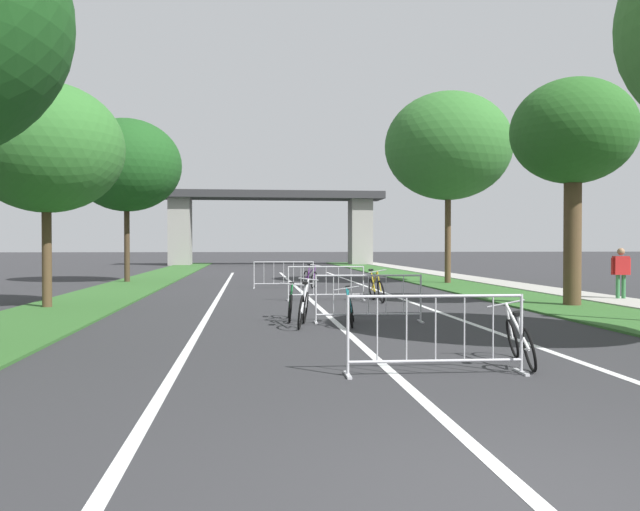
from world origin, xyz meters
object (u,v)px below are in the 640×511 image
at_px(bicycle_yellow_3, 376,289).
at_px(bicycle_green_4, 290,305).
at_px(tree_left_pine_near, 46,148).
at_px(bicycle_purple_1, 310,278).
at_px(tree_right_pine_far, 448,146).
at_px(bicycle_white_5, 520,341).
at_px(crowd_barrier_nearest, 436,335).
at_px(bicycle_silver_0, 303,308).
at_px(bicycle_teal_2, 350,309).
at_px(pedestrian_in_red_jacket, 621,269).
at_px(tree_right_maple_mid, 573,134).
at_px(crowd_barrier_fourth, 284,275).
at_px(crowd_barrier_second, 369,299).
at_px(tree_left_cypress_far, 127,165).
at_px(crowd_barrier_third, 326,283).

xyz_separation_m(bicycle_yellow_3, bicycle_green_4, (-2.86, -4.52, -0.02)).
distance_m(tree_left_pine_near, bicycle_purple_1, 11.63).
xyz_separation_m(tree_right_pine_far, bicycle_white_5, (-4.81, -18.58, -5.64)).
xyz_separation_m(crowd_barrier_nearest, bicycle_yellow_3, (1.35, 10.79, -0.15)).
height_order(crowd_barrier_nearest, bicycle_yellow_3, crowd_barrier_nearest).
xyz_separation_m(bicycle_silver_0, bicycle_white_5, (2.68, -4.60, -0.04)).
bearing_deg(bicycle_teal_2, crowd_barrier_nearest, 103.42).
bearing_deg(tree_right_pine_far, crowd_barrier_nearest, -107.94).
height_order(crowd_barrier_nearest, pedestrian_in_red_jacket, pedestrian_in_red_jacket).
relative_size(tree_left_pine_near, tree_right_maple_mid, 0.96).
bearing_deg(crowd_barrier_nearest, tree_right_maple_mid, 53.46).
bearing_deg(crowd_barrier_fourth, bicycle_silver_0, -91.05).
xyz_separation_m(crowd_barrier_second, bicycle_yellow_3, (1.19, 5.12, -0.15)).
height_order(tree_right_pine_far, bicycle_white_5, tree_right_pine_far).
relative_size(tree_right_maple_mid, crowd_barrier_fourth, 2.62).
relative_size(bicycle_purple_1, pedestrian_in_red_jacket, 1.05).
relative_size(tree_left_cypress_far, bicycle_purple_1, 4.34).
height_order(crowd_barrier_second, pedestrian_in_red_jacket, pedestrian_in_red_jacket).
xyz_separation_m(crowd_barrier_fourth, bicycle_green_4, (-0.42, -10.73, -0.17)).
relative_size(bicycle_teal_2, bicycle_white_5, 1.00).
relative_size(tree_right_maple_mid, crowd_barrier_second, 2.62).
relative_size(tree_left_pine_near, pedestrian_in_red_jacket, 3.74).
distance_m(tree_left_cypress_far, bicycle_yellow_3, 14.94).
bearing_deg(crowd_barrier_third, tree_right_pine_far, 51.11).
bearing_deg(tree_right_pine_far, pedestrian_in_red_jacket, -73.90).
height_order(tree_left_pine_near, crowd_barrier_third, tree_left_pine_near).
distance_m(tree_left_pine_near, crowd_barrier_nearest, 12.93).
relative_size(crowd_barrier_fourth, bicycle_white_5, 1.44).
height_order(tree_right_maple_mid, crowd_barrier_fourth, tree_right_maple_mid).
bearing_deg(crowd_barrier_nearest, crowd_barrier_third, 90.46).
height_order(crowd_barrier_nearest, bicycle_green_4, crowd_barrier_nearest).
xyz_separation_m(crowd_barrier_third, bicycle_teal_2, (-0.20, -6.04, -0.18)).
xyz_separation_m(crowd_barrier_fourth, bicycle_purple_1, (1.06, 0.38, -0.15)).
bearing_deg(crowd_barrier_nearest, bicycle_purple_1, 90.10).
bearing_deg(bicycle_yellow_3, crowd_barrier_fourth, -71.76).
height_order(bicycle_purple_1, bicycle_teal_2, bicycle_purple_1).
relative_size(tree_left_cypress_far, bicycle_green_4, 4.51).
bearing_deg(crowd_barrier_nearest, crowd_barrier_fourth, 93.66).
bearing_deg(crowd_barrier_fourth, tree_right_maple_mid, -47.97).
height_order(crowd_barrier_third, bicycle_white_5, crowd_barrier_third).
relative_size(tree_left_cypress_far, bicycle_silver_0, 4.40).
relative_size(bicycle_silver_0, bicycle_purple_1, 0.99).
distance_m(tree_right_maple_mid, bicycle_green_4, 9.38).
height_order(tree_right_pine_far, bicycle_yellow_3, tree_right_pine_far).
relative_size(tree_right_maple_mid, crowd_barrier_third, 2.63).
bearing_deg(crowd_barrier_third, bicycle_white_5, -82.28).
relative_size(tree_right_maple_mid, bicycle_white_5, 3.76).
xyz_separation_m(crowd_barrier_nearest, crowd_barrier_third, (-0.09, 11.33, 0.00)).
bearing_deg(bicycle_green_4, crowd_barrier_fourth, -89.46).
distance_m(bicycle_silver_0, bicycle_teal_2, 1.03).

